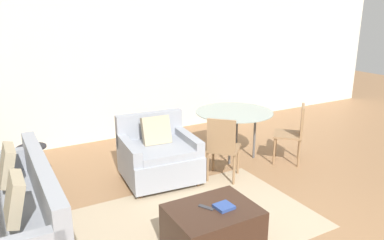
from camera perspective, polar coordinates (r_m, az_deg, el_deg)
name	(u,v)px	position (r m, az deg, el deg)	size (l,w,h in m)	color
wall_back	(134,61)	(6.83, -8.76, 8.91)	(12.00, 0.06, 2.75)	silver
area_rug	(194,220)	(4.33, 0.38, -15.00)	(2.62, 1.78, 0.01)	tan
couch	(12,220)	(4.16, -25.72, -13.54)	(0.88, 2.07, 0.90)	#999EA8
armchair	(159,156)	(5.15, -5.11, -5.41)	(1.03, 0.99, 0.88)	#999EA8
ottoman	(213,227)	(3.78, 3.15, -15.94)	(0.84, 0.65, 0.44)	#382319
book_stack	(224,207)	(3.68, 4.89, -13.00)	(0.18, 0.17, 0.03)	#2D478C
tv_remote_primary	(206,207)	(3.68, 2.17, -13.16)	(0.11, 0.16, 0.01)	#333338
side_table	(32,158)	(5.41, -23.15, -5.37)	(0.38, 0.38, 0.53)	black
dining_table	(234,116)	(5.86, 6.43, 0.62)	(1.20, 1.20, 0.74)	#8C9E99
dining_chair_near_left	(222,145)	(5.05, 4.66, -3.77)	(0.59, 0.59, 0.90)	#93704C
dining_chair_near_right	(294,130)	(5.84, 15.33, -1.46)	(0.59, 0.59, 0.90)	#93704C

